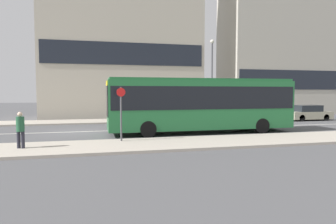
# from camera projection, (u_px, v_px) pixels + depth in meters

# --- Properties ---
(ground_plane) EXTENTS (120.00, 120.00, 0.00)m
(ground_plane) POSITION_uv_depth(u_px,v_px,m) (79.00, 132.00, 19.78)
(ground_plane) COLOR #4F4F51
(sidewalk_near) EXTENTS (44.00, 3.50, 0.13)m
(sidewalk_near) POSITION_uv_depth(u_px,v_px,m) (71.00, 148.00, 13.71)
(sidewalk_near) COLOR #B2A899
(sidewalk_near) RESTS_ON ground_plane
(sidewalk_far) EXTENTS (44.00, 3.50, 0.13)m
(sidewalk_far) POSITION_uv_depth(u_px,v_px,m) (82.00, 122.00, 25.83)
(sidewalk_far) COLOR #B2A899
(sidewalk_far) RESTS_ON ground_plane
(lane_centerline) EXTENTS (41.80, 0.16, 0.01)m
(lane_centerline) POSITION_uv_depth(u_px,v_px,m) (79.00, 132.00, 19.78)
(lane_centerline) COLOR silver
(lane_centerline) RESTS_ON ground_plane
(apartment_block_left_tower) EXTENTS (16.58, 4.19, 23.31)m
(apartment_block_left_tower) POSITION_uv_depth(u_px,v_px,m) (123.00, 5.00, 31.16)
(apartment_block_left_tower) COLOR beige
(apartment_block_left_tower) RESTS_ON ground_plane
(apartment_block_right_tower) EXTENTS (13.11, 5.90, 14.63)m
(apartment_block_right_tower) POSITION_uv_depth(u_px,v_px,m) (275.00, 54.00, 36.67)
(apartment_block_right_tower) COLOR #B7B2A3
(apartment_block_right_tower) RESTS_ON ground_plane
(city_bus) EXTENTS (11.88, 2.55, 3.47)m
(city_bus) POSITION_uv_depth(u_px,v_px,m) (201.00, 102.00, 19.18)
(city_bus) COLOR #236B38
(city_bus) RESTS_ON ground_plane
(parked_car_0) EXTENTS (3.91, 1.79, 1.44)m
(parked_car_0) POSITION_uv_depth(u_px,v_px,m) (261.00, 114.00, 26.72)
(parked_car_0) COLOR silver
(parked_car_0) RESTS_ON ground_plane
(parked_car_1) EXTENTS (4.13, 1.72, 1.42)m
(parked_car_1) POSITION_uv_depth(u_px,v_px,m) (308.00, 113.00, 27.78)
(parked_car_1) COLOR #A39E84
(parked_car_1) RESTS_ON ground_plane
(pedestrian_near_stop) EXTENTS (0.34, 0.34, 1.62)m
(pedestrian_near_stop) POSITION_uv_depth(u_px,v_px,m) (20.00, 128.00, 13.23)
(pedestrian_near_stop) COLOR #23232D
(pedestrian_near_stop) RESTS_ON sidewalk_near
(bus_stop_sign) EXTENTS (0.44, 0.12, 2.76)m
(bus_stop_sign) POSITION_uv_depth(u_px,v_px,m) (121.00, 110.00, 15.15)
(bus_stop_sign) COLOR #4C4C51
(bus_stop_sign) RESTS_ON sidewalk_near
(street_lamp) EXTENTS (0.36, 0.36, 7.27)m
(street_lamp) POSITION_uv_depth(u_px,v_px,m) (212.00, 71.00, 27.38)
(street_lamp) COLOR #4C4C51
(street_lamp) RESTS_ON sidewalk_far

